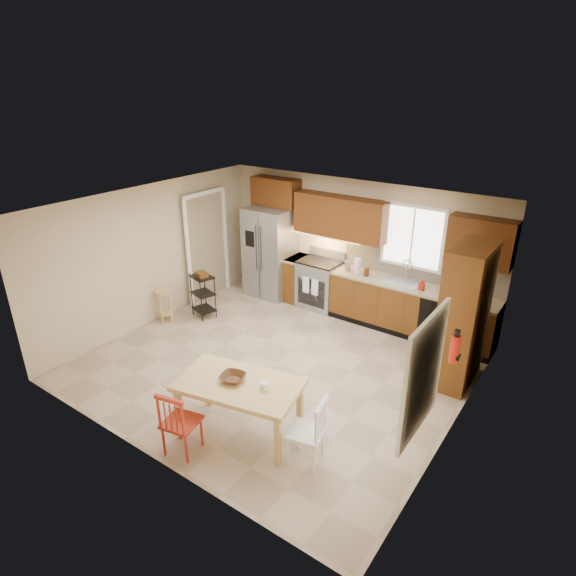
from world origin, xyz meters
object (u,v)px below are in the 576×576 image
Objects in this scene: chair_white at (306,431)px; table_jar at (265,387)px; bar_stool at (165,306)px; pantry at (464,316)px; fire_extinguisher at (455,349)px; range_stove at (320,284)px; soap_bottle at (422,284)px; utility_cart at (203,296)px; table_bowl at (233,381)px; refrigerator at (270,252)px; chair_red at (181,421)px; dining_table at (240,408)px.

table_jar is at bearing 73.84° from chair_white.
pantry is at bearing 32.35° from bar_stool.
fire_extinguisher is 2.37m from table_jar.
soap_bottle reaches higher than range_stove.
table_jar is at bearing -16.64° from utility_cart.
pantry reaches higher than bar_stool.
utility_cart is at bearing -156.67° from soap_bottle.
soap_bottle is at bearing 120.53° from fire_extinguisher.
table_bowl is (-1.04, -0.05, 0.30)m from chair_white.
table_jar reaches higher than table_bowl.
utility_cart is (-1.55, -1.63, -0.04)m from range_stove.
soap_bottle is 3.94m from utility_cart.
range_stove reaches higher than chair_white.
range_stove is 3.03× the size of table_bowl.
soap_bottle is at bearing 80.89° from table_jar.
pantry is 6.91× the size of table_bowl.
pantry reaches higher than chair_white.
refrigerator is at bearing -177.01° from range_stove.
refrigerator is 1.98× the size of range_stove.
fire_extinguisher is (1.15, -1.95, 0.10)m from soap_bottle.
refrigerator is at bearing 167.38° from pantry.
utility_cart is (-4.73, 0.41, -0.68)m from fire_extinguisher.
utility_cart is (-2.33, 2.75, -0.02)m from chair_red.
range_stove is at bearing 94.77° from dining_table.
pantry is at bearing 43.92° from dining_table.
chair_white is (0.95, 0.05, 0.08)m from dining_table.
bar_stool is (-2.73, 2.17, -0.12)m from chair_red.
fire_extinguisher is (3.18, -2.04, 0.64)m from range_stove.
table_jar reaches higher than dining_table.
bar_stool is at bearing -166.09° from pantry.
soap_bottle is 0.22× the size of chair_red.
pantry reaches higher than range_stove.
utility_cart reaches higher than dining_table.
pantry is at bearing 25.16° from utility_cart.
table_bowl is (2.19, -3.67, -0.17)m from refrigerator.
pantry is at bearing -18.29° from range_stove.
refrigerator reaches higher than chair_white.
chair_red is at bearing -111.51° from table_bowl.
dining_table is at bearing -73.11° from range_stove.
fire_extinguisher is at bearing -59.47° from soap_bottle.
bar_stool is (-5.13, -0.17, -0.78)m from fire_extinguisher.
fire_extinguisher reaches higher than bar_stool.
table_bowl is at bearing 80.62° from chair_white.
fire_extinguisher reaches higher than table_bowl.
table_bowl is 0.48× the size of bar_stool.
dining_table is at bearing -140.41° from fire_extinguisher.
soap_bottle is at bearing 40.41° from utility_cart.
bar_stool is at bearing -178.09° from fire_extinguisher.
refrigerator is 4.75m from chair_red.
pantry is 3.07m from table_jar.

